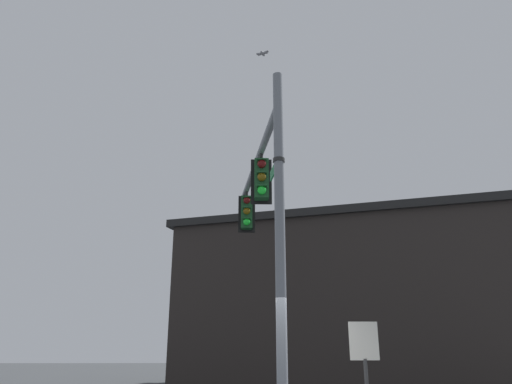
% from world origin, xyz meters
% --- Properties ---
extents(signal_pole, '(0.20, 0.20, 7.25)m').
position_xyz_m(signal_pole, '(0.00, 0.00, 3.63)').
color(signal_pole, slate).
rests_on(signal_pole, ground).
extents(mast_arm, '(0.90, 6.20, 0.18)m').
position_xyz_m(mast_arm, '(0.36, -3.09, 6.47)').
color(mast_arm, slate).
extents(traffic_light_nearest_pole, '(0.54, 0.49, 1.31)m').
position_xyz_m(traffic_light_nearest_pole, '(0.28, -2.35, 5.68)').
color(traffic_light_nearest_pole, black).
extents(traffic_light_mid_inner, '(0.54, 0.49, 1.31)m').
position_xyz_m(traffic_light_mid_inner, '(0.65, -5.52, 5.68)').
color(traffic_light_mid_inner, black).
extents(street_name_sign, '(0.25, 1.11, 0.22)m').
position_xyz_m(street_name_sign, '(0.04, -0.31, 5.25)').
color(street_name_sign, '#147238').
extents(bird_flying, '(0.41, 0.30, 0.09)m').
position_xyz_m(bird_flying, '(0.18, -3.68, 10.31)').
color(bird_flying, gray).
extents(storefront_building, '(15.62, 12.58, 6.51)m').
position_xyz_m(storefront_building, '(-3.91, -11.38, 3.27)').
color(storefront_building, '#282321').
rests_on(storefront_building, ground).
extents(tree_by_storefront, '(4.40, 4.40, 7.42)m').
position_xyz_m(tree_by_storefront, '(-8.81, -10.89, 5.20)').
color(tree_by_storefront, '#4C3823').
rests_on(tree_by_storefront, ground).
extents(historical_marker, '(0.60, 0.08, 2.13)m').
position_xyz_m(historical_marker, '(-1.78, -1.22, 1.40)').
color(historical_marker, '#333333').
rests_on(historical_marker, ground).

